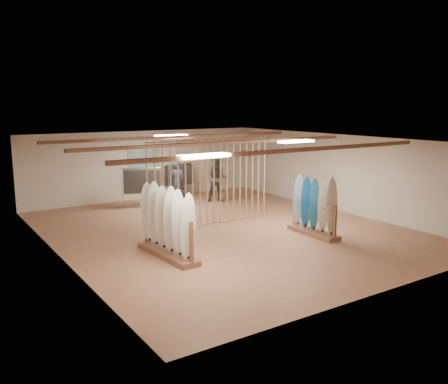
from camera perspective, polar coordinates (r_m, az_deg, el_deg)
floor at (r=14.87m, az=0.00°, el=-4.55°), size 12.00×12.00×0.00m
ceiling at (r=14.39m, az=0.00°, el=6.27°), size 12.00×12.00×0.00m
wall_back at (r=19.80m, az=-9.59°, el=3.22°), size 12.00×0.00×12.00m
wall_front at (r=10.21m, az=18.88°, el=-4.03°), size 12.00×0.00×12.00m
wall_left at (r=12.58m, az=-19.40°, el=-1.38°), size 0.00×12.00×12.00m
wall_right at (r=17.77m, az=13.61°, el=2.25°), size 0.00×12.00×12.00m
ceiling_slats at (r=14.40m, az=0.00°, el=5.96°), size 9.50×6.12×0.10m
light_panels at (r=14.40m, az=0.00°, el=6.04°), size 1.20×0.35×0.06m
bamboo_partition at (r=15.23m, az=-1.65°, el=1.20°), size 4.45×0.05×2.78m
poster at (r=19.76m, az=-9.58°, el=3.79°), size 1.40×0.03×0.90m
rack_left at (r=12.23m, az=-6.83°, el=-4.79°), size 0.68×2.38×1.90m
rack_right at (r=14.41m, az=10.77°, el=-2.75°), size 0.54×1.87×1.77m
clothing_rack_a at (r=18.12m, az=-9.90°, el=1.30°), size 1.39×0.82×1.56m
clothing_rack_b at (r=19.90m, az=-5.36°, el=2.05°), size 1.36×0.49×1.47m
shopper_a at (r=18.91m, az=-5.68°, el=1.57°), size 0.83×0.80×1.89m
shopper_b at (r=18.87m, az=-0.81°, el=1.94°), size 1.29×1.23×2.11m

